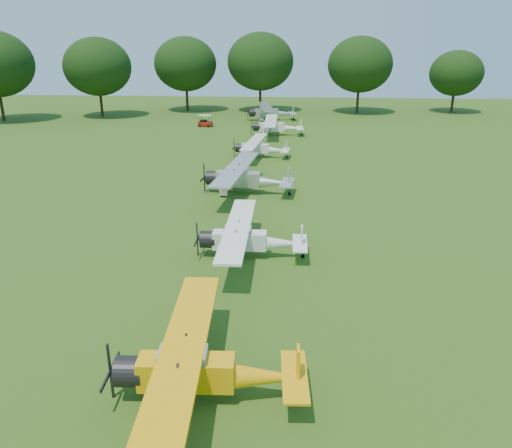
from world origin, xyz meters
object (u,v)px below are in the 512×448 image
at_px(aircraft_7, 270,111).
at_px(golf_cart, 205,123).
at_px(aircraft_5, 259,147).
at_px(aircraft_6, 276,126).
at_px(aircraft_2, 201,368).
at_px(aircraft_3, 248,238).
at_px(aircraft_4, 245,177).

xyz_separation_m(aircraft_7, golf_cart, (-8.86, -6.58, -0.82)).
xyz_separation_m(aircraft_5, aircraft_6, (1.13, 13.01, 0.16)).
relative_size(aircraft_2, golf_cart, 5.22).
height_order(aircraft_3, golf_cart, aircraft_3).
bearing_deg(aircraft_7, aircraft_5, -98.16).
xyz_separation_m(aircraft_4, golf_cart, (-8.90, 32.17, -0.80)).
relative_size(aircraft_3, golf_cart, 4.83).
height_order(aircraft_2, aircraft_4, aircraft_4).
relative_size(aircraft_2, aircraft_5, 1.14).
bearing_deg(aircraft_4, aircraft_3, -77.96).
bearing_deg(aircraft_4, aircraft_6, 92.52).
bearing_deg(aircraft_5, aircraft_4, -85.59).
bearing_deg(aircraft_7, golf_cart, -152.10).
bearing_deg(aircraft_2, aircraft_4, 89.06).
height_order(aircraft_5, aircraft_6, aircraft_6).
xyz_separation_m(aircraft_5, aircraft_7, (-0.26, 25.68, 0.28)).
height_order(aircraft_5, golf_cart, aircraft_5).
xyz_separation_m(aircraft_3, aircraft_5, (-1.22, 25.47, -0.07)).
distance_m(aircraft_6, golf_cart, 11.94).
height_order(aircraft_2, aircraft_7, aircraft_7).
bearing_deg(aircraft_6, aircraft_2, -91.43).
bearing_deg(aircraft_6, aircraft_7, 95.20).
distance_m(aircraft_5, aircraft_6, 13.06).
bearing_deg(aircraft_4, aircraft_5, 94.54).
relative_size(aircraft_5, golf_cart, 4.56).
distance_m(aircraft_3, aircraft_4, 12.47).
height_order(aircraft_4, aircraft_7, aircraft_7).
bearing_deg(aircraft_4, aircraft_2, -82.19).
relative_size(aircraft_3, aircraft_6, 0.93).
bearing_deg(aircraft_5, aircraft_7, 95.89).
bearing_deg(aircraft_7, aircraft_2, -97.78).
xyz_separation_m(aircraft_2, aircraft_7, (-1.05, 63.13, 0.12)).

